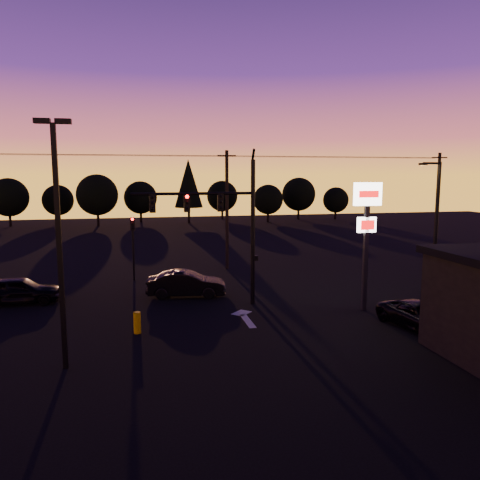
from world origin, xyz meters
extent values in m
plane|color=black|center=(0.00, 0.00, 0.00)|extent=(120.00, 120.00, 0.00)
cube|color=beige|center=(0.50, 1.00, 0.01)|extent=(0.35, 2.20, 0.01)
cube|color=beige|center=(0.50, 2.40, 0.01)|extent=(1.20, 1.20, 0.01)
cylinder|color=black|center=(1.50, 4.00, 4.00)|extent=(0.24, 0.24, 8.00)
cylinder|color=black|center=(1.50, 4.00, 8.20)|extent=(0.14, 0.52, 0.76)
cylinder|color=black|center=(-1.75, 4.00, 6.20)|extent=(6.50, 0.16, 0.16)
cube|color=black|center=(-0.30, 4.00, 5.70)|extent=(0.32, 0.22, 0.95)
sphere|color=black|center=(-0.30, 3.87, 6.05)|extent=(0.18, 0.18, 0.18)
sphere|color=black|center=(-0.30, 3.87, 5.75)|extent=(0.18, 0.18, 0.18)
sphere|color=black|center=(-0.30, 3.87, 5.45)|extent=(0.18, 0.18, 0.18)
cube|color=black|center=(-2.10, 4.00, 5.70)|extent=(0.32, 0.22, 0.95)
sphere|color=#FF0705|center=(-2.10, 3.87, 6.05)|extent=(0.18, 0.18, 0.18)
sphere|color=black|center=(-2.10, 3.87, 5.75)|extent=(0.18, 0.18, 0.18)
sphere|color=black|center=(-2.10, 3.87, 5.45)|extent=(0.18, 0.18, 0.18)
cube|color=black|center=(-3.90, 4.00, 5.70)|extent=(0.32, 0.22, 0.95)
sphere|color=black|center=(-3.90, 3.87, 6.05)|extent=(0.18, 0.18, 0.18)
sphere|color=black|center=(-3.90, 3.87, 5.75)|extent=(0.18, 0.18, 0.18)
sphere|color=black|center=(-3.90, 3.87, 5.45)|extent=(0.18, 0.18, 0.18)
cube|color=black|center=(1.68, 4.00, 2.60)|extent=(0.22, 0.18, 0.28)
cylinder|color=black|center=(-5.00, 11.50, 1.80)|extent=(0.14, 0.14, 3.60)
cube|color=black|center=(-5.00, 11.50, 3.90)|extent=(0.30, 0.20, 0.90)
sphere|color=#FF0705|center=(-5.00, 11.38, 4.22)|extent=(0.18, 0.18, 0.18)
sphere|color=black|center=(-5.00, 11.38, 3.94)|extent=(0.18, 0.18, 0.18)
sphere|color=black|center=(-5.00, 11.38, 3.66)|extent=(0.18, 0.18, 0.18)
cube|color=black|center=(-7.50, -3.00, 4.50)|extent=(0.18, 0.18, 9.00)
cube|color=black|center=(-7.85, -3.00, 9.05)|extent=(0.55, 0.30, 0.18)
cube|color=black|center=(-7.15, -3.00, 9.05)|extent=(0.55, 0.30, 0.18)
cube|color=black|center=(7.00, 1.50, 3.20)|extent=(0.22, 0.22, 6.40)
cube|color=white|center=(7.00, 1.50, 6.20)|extent=(1.50, 0.25, 1.20)
cube|color=red|center=(7.00, 1.36, 6.20)|extent=(1.10, 0.02, 0.35)
cube|color=white|center=(7.00, 1.50, 4.60)|extent=(1.00, 0.22, 0.80)
cube|color=red|center=(7.00, 1.37, 4.60)|extent=(0.75, 0.02, 0.50)
cylinder|color=black|center=(14.00, 5.50, 4.00)|extent=(0.20, 0.20, 8.00)
cylinder|color=black|center=(13.40, 5.50, 7.90)|extent=(1.20, 0.14, 0.14)
cube|color=black|center=(12.80, 5.50, 7.85)|extent=(0.50, 0.22, 0.14)
plane|color=#FFB759|center=(12.80, 5.50, 7.77)|extent=(0.35, 0.35, 0.00)
cylinder|color=black|center=(2.00, 14.00, 4.50)|extent=(0.26, 0.26, 9.00)
cube|color=black|center=(2.00, 14.00, 8.60)|extent=(1.40, 0.10, 0.10)
cylinder|color=black|center=(20.00, 14.00, 4.50)|extent=(0.26, 0.26, 9.00)
cube|color=black|center=(20.00, 14.00, 8.60)|extent=(1.40, 0.10, 0.10)
cylinder|color=black|center=(-7.00, 13.40, 8.55)|extent=(18.00, 0.02, 0.02)
cylinder|color=black|center=(-7.00, 14.00, 8.60)|extent=(18.00, 0.02, 0.02)
cylinder|color=black|center=(-7.00, 14.60, 8.55)|extent=(18.00, 0.02, 0.02)
cylinder|color=black|center=(11.00, 13.40, 8.55)|extent=(18.00, 0.02, 0.02)
cylinder|color=black|center=(11.00, 14.00, 8.60)|extent=(18.00, 0.02, 0.02)
cylinder|color=black|center=(11.00, 14.60, 8.55)|extent=(18.00, 0.02, 0.02)
cube|color=black|center=(9.00, -3.48, 1.40)|extent=(2.20, 0.05, 1.60)
cylinder|color=#D7B201|center=(-4.85, 0.36, 0.50)|extent=(0.33, 0.33, 1.00)
cylinder|color=black|center=(-22.00, 50.00, 0.81)|extent=(0.36, 0.36, 1.62)
sphere|color=black|center=(-22.00, 50.00, 4.06)|extent=(5.36, 5.36, 5.36)
cylinder|color=black|center=(-16.00, 53.00, 0.69)|extent=(0.36, 0.36, 1.38)
sphere|color=black|center=(-16.00, 53.00, 3.44)|extent=(4.54, 4.54, 4.54)
cylinder|color=black|center=(-10.00, 48.00, 0.88)|extent=(0.36, 0.36, 1.75)
sphere|color=black|center=(-10.00, 48.00, 4.38)|extent=(5.77, 5.78, 5.78)
cylinder|color=black|center=(-4.00, 52.00, 0.75)|extent=(0.36, 0.36, 1.50)
sphere|color=black|center=(-4.00, 52.00, 3.75)|extent=(4.95, 4.95, 4.95)
cylinder|color=black|center=(3.00, 49.00, 1.19)|extent=(0.36, 0.36, 2.38)
cone|color=black|center=(3.00, 49.00, 5.94)|extent=(4.18, 4.18, 7.12)
cylinder|color=black|center=(9.00, 54.00, 0.75)|extent=(0.36, 0.36, 1.50)
sphere|color=black|center=(9.00, 54.00, 3.75)|extent=(4.95, 4.95, 4.95)
cylinder|color=black|center=(15.00, 48.00, 0.69)|extent=(0.36, 0.36, 1.38)
sphere|color=black|center=(15.00, 48.00, 3.44)|extent=(4.54, 4.54, 4.54)
cylinder|color=black|center=(21.00, 51.00, 0.81)|extent=(0.36, 0.36, 1.62)
sphere|color=black|center=(21.00, 51.00, 4.06)|extent=(5.36, 5.36, 5.36)
cylinder|color=black|center=(27.00, 50.00, 0.62)|extent=(0.36, 0.36, 1.25)
sphere|color=black|center=(27.00, 50.00, 3.12)|extent=(4.12, 4.12, 4.12)
imported|color=black|center=(-11.30, 6.90, 0.77)|extent=(4.50, 1.82, 1.53)
imported|color=black|center=(-1.95, 6.43, 0.76)|extent=(4.83, 2.32, 1.53)
imported|color=black|center=(8.19, -1.86, 0.61)|extent=(2.84, 4.72, 1.23)
camera|label=1|loc=(-4.76, -20.75, 7.19)|focal=35.00mm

